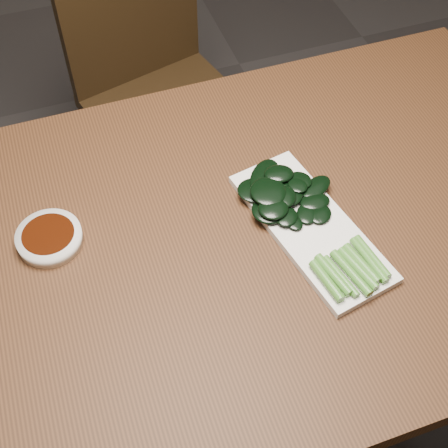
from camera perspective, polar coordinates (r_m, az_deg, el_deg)
ground at (r=1.72m, az=-0.72°, el=-16.45°), size 6.00×6.00×0.00m
table at (r=1.12m, az=-1.07°, el=-3.68°), size 1.40×0.80×0.75m
chair_far at (r=1.76m, az=-6.20°, el=12.60°), size 0.48×0.48×0.89m
sauce_bowl at (r=1.09m, az=-15.68°, el=-1.23°), size 0.11×0.11×0.03m
serving_plate at (r=1.08m, az=7.91°, el=-0.28°), size 0.19×0.35×0.01m
gai_lan at (r=1.07m, az=6.72°, el=1.01°), size 0.18×0.33×0.03m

